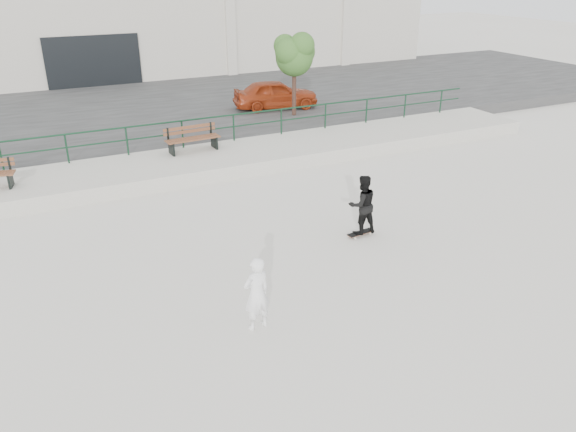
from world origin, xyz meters
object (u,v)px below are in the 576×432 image
tree (295,53)px  seated_skater (257,294)px  skateboard (360,233)px  bench_right (192,139)px  standing_skater (362,205)px  red_car (276,94)px

tree → seated_skater: (-7.63, -13.41, -2.40)m
tree → skateboard: bearing=-107.8°
bench_right → seated_skater: bearing=-103.9°
bench_right → tree: (5.69, 3.09, 2.24)m
bench_right → seated_skater: 10.50m
skateboard → standing_skater: 0.83m
skateboard → standing_skater: bearing=-6.6°
skateboard → seated_skater: 4.96m
tree → skateboard: size_ratio=4.50×
tree → red_car: tree is taller
skateboard → standing_skater: (0.00, 0.00, 0.83)m
bench_right → standing_skater: (2.21, -7.70, -0.04)m
tree → red_car: 2.53m
red_car → bench_right: bearing=140.2°
standing_skater → red_car: bearing=-101.2°
red_car → seated_skater: red_car is taller
skateboard → seated_skater: size_ratio=0.51×
tree → skateboard: 11.76m
bench_right → skateboard: 8.06m
tree → standing_skater: (-3.47, -10.79, -2.29)m
skateboard → seated_skater: (-4.16, -2.62, 0.72)m
red_car → skateboard: (-3.25, -12.29, -1.09)m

